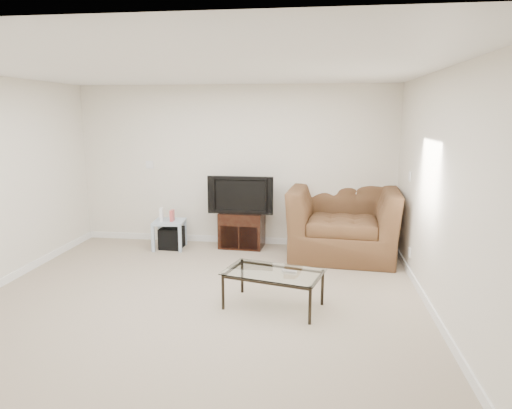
# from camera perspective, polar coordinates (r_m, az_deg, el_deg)

# --- Properties ---
(floor) EXTENTS (5.00, 5.00, 0.00)m
(floor) POSITION_cam_1_polar(r_m,az_deg,el_deg) (5.15, -7.43, -12.36)
(floor) COLOR tan
(floor) RESTS_ON ground
(ceiling) EXTENTS (5.00, 5.00, 0.00)m
(ceiling) POSITION_cam_1_polar(r_m,az_deg,el_deg) (4.74, -8.23, 16.51)
(ceiling) COLOR white
(ceiling) RESTS_ON ground
(wall_back) EXTENTS (5.00, 0.02, 2.50)m
(wall_back) POSITION_cam_1_polar(r_m,az_deg,el_deg) (7.21, -2.62, 4.84)
(wall_back) COLOR silver
(wall_back) RESTS_ON ground
(wall_right) EXTENTS (0.02, 5.00, 2.50)m
(wall_right) POSITION_cam_1_polar(r_m,az_deg,el_deg) (4.79, 22.43, 0.71)
(wall_right) COLOR silver
(wall_right) RESTS_ON ground
(plate_back) EXTENTS (0.12, 0.02, 0.12)m
(plate_back) POSITION_cam_1_polar(r_m,az_deg,el_deg) (7.57, -13.17, 4.86)
(plate_back) COLOR white
(plate_back) RESTS_ON wall_back
(plate_right_switch) EXTENTS (0.02, 0.09, 0.13)m
(plate_right_switch) POSITION_cam_1_polar(r_m,az_deg,el_deg) (6.33, 18.67, 3.36)
(plate_right_switch) COLOR white
(plate_right_switch) RESTS_ON wall_right
(plate_right_outlet) EXTENTS (0.02, 0.08, 0.12)m
(plate_right_outlet) POSITION_cam_1_polar(r_m,az_deg,el_deg) (6.24, 18.64, -5.70)
(plate_right_outlet) COLOR white
(plate_right_outlet) RESTS_ON wall_right
(tv_stand) EXTENTS (0.70, 0.51, 0.56)m
(tv_stand) POSITION_cam_1_polar(r_m,az_deg,el_deg) (7.15, -1.76, -3.13)
(tv_stand) COLOR black
(tv_stand) RESTS_ON floor
(dvd_player) EXTENTS (0.42, 0.31, 0.06)m
(dvd_player) POSITION_cam_1_polar(r_m,az_deg,el_deg) (7.07, -1.83, -1.75)
(dvd_player) COLOR black
(dvd_player) RESTS_ON tv_stand
(television) EXTENTS (0.94, 0.20, 0.58)m
(television) POSITION_cam_1_polar(r_m,az_deg,el_deg) (7.00, -1.84, 1.32)
(television) COLOR black
(television) RESTS_ON tv_stand
(side_table) EXTENTS (0.50, 0.50, 0.44)m
(side_table) POSITION_cam_1_polar(r_m,az_deg,el_deg) (7.21, -10.75, -3.70)
(side_table) COLOR #ACC3D2
(side_table) RESTS_ON floor
(subwoofer) EXTENTS (0.34, 0.34, 0.33)m
(subwoofer) POSITION_cam_1_polar(r_m,az_deg,el_deg) (7.23, -10.49, -4.16)
(subwoofer) COLOR black
(subwoofer) RESTS_ON floor
(game_console) EXTENTS (0.08, 0.15, 0.20)m
(game_console) POSITION_cam_1_polar(r_m,az_deg,el_deg) (7.14, -11.74, -1.24)
(game_console) COLOR white
(game_console) RESTS_ON side_table
(game_case) EXTENTS (0.05, 0.13, 0.17)m
(game_case) POSITION_cam_1_polar(r_m,az_deg,el_deg) (7.10, -10.45, -1.36)
(game_case) COLOR #CC4C4C
(game_case) RESTS_ON side_table
(recliner) EXTENTS (1.63, 1.13, 1.35)m
(recliner) POSITION_cam_1_polar(r_m,az_deg,el_deg) (6.76, 10.88, -0.71)
(recliner) COLOR brown
(recliner) RESTS_ON floor
(coffee_table) EXTENTS (1.14, 0.82, 0.40)m
(coffee_table) POSITION_cam_1_polar(r_m,az_deg,el_deg) (5.00, 2.17, -10.56)
(coffee_table) COLOR black
(coffee_table) RESTS_ON floor
(remote) EXTENTS (0.17, 0.09, 0.02)m
(remote) POSITION_cam_1_polar(r_m,az_deg,el_deg) (4.91, 4.16, -8.32)
(remote) COLOR #B2B2B7
(remote) RESTS_ON coffee_table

